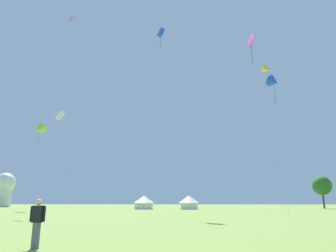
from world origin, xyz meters
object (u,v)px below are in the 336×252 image
object	(u,v)px
kite_yellow_delta	(264,70)
person_spectator	(37,224)
observatory_dome	(4,188)
tree_distant_left	(322,186)
kite_blue_box	(161,33)
festival_tent_left	(189,202)
kite_white_box	(60,115)
festival_tent_right	(144,202)
kite_lime_delta	(39,129)
kite_magenta_diamond	(252,44)
kite_blue_delta	(274,82)
kite_pink_diamond	(71,23)

from	to	relation	value
kite_yellow_delta	person_spectator	distance (m)	62.98
observatory_dome	tree_distant_left	distance (m)	93.97
kite_blue_box	festival_tent_left	xyz separation A→B (m)	(4.75, 26.14, -26.31)
kite_blue_box	kite_white_box	world-z (taller)	kite_blue_box
kite_yellow_delta	festival_tent_right	bearing A→B (deg)	162.63
kite_lime_delta	kite_magenta_diamond	xyz separation A→B (m)	(36.74, -29.30, 2.45)
festival_tent_left	observatory_dome	bearing A→B (deg)	153.76
kite_yellow_delta	kite_blue_delta	size ratio (longest dim) A/B	1.18
kite_yellow_delta	kite_magenta_diamond	world-z (taller)	kite_yellow_delta
kite_blue_delta	observatory_dome	bearing A→B (deg)	150.15
festival_tent_left	observatory_dome	xyz separation A→B (m)	(-58.63, 28.89, 4.37)
kite_blue_delta	festival_tent_right	bearing A→B (deg)	151.79
kite_white_box	kite_pink_diamond	world-z (taller)	kite_pink_diamond
kite_blue_box	kite_pink_diamond	size ratio (longest dim) A/B	0.76
tree_distant_left	kite_lime_delta	bearing A→B (deg)	-163.32
kite_white_box	kite_magenta_diamond	size ratio (longest dim) A/B	0.95
festival_tent_right	festival_tent_left	size ratio (longest dim) A/B	1.00
kite_white_box	kite_blue_delta	bearing A→B (deg)	-0.42
kite_blue_delta	kite_lime_delta	bearing A→B (deg)	175.42
kite_magenta_diamond	festival_tent_left	xyz separation A→B (m)	(-6.20, 39.67, -16.79)
observatory_dome	kite_yellow_delta	bearing A→B (deg)	-26.36
kite_pink_diamond	tree_distant_left	world-z (taller)	kite_pink_diamond
kite_white_box	observatory_dome	bearing A→B (deg)	128.19
kite_blue_delta	kite_magenta_diamond	size ratio (longest dim) A/B	1.28
kite_white_box	kite_blue_box	bearing A→B (deg)	-31.28
observatory_dome	kite_pink_diamond	bearing A→B (deg)	-52.15
festival_tent_right	observatory_dome	xyz separation A→B (m)	(-48.63, 28.89, 4.37)
kite_magenta_diamond	tree_distant_left	bearing A→B (deg)	60.88
kite_magenta_diamond	festival_tent_left	bearing A→B (deg)	98.88
kite_blue_delta	festival_tent_left	size ratio (longest dim) A/B	5.58
kite_white_box	observatory_dome	xyz separation A→B (m)	(-33.60, 42.72, -11.89)
kite_yellow_delta	festival_tent_left	xyz separation A→B (m)	(-16.27, 8.22, -27.43)
kite_blue_delta	kite_magenta_diamond	world-z (taller)	kite_blue_delta
tree_distant_left	festival_tent_left	bearing A→B (deg)	-165.28
kite_pink_diamond	observatory_dome	world-z (taller)	kite_pink_diamond
kite_yellow_delta	kite_blue_box	world-z (taller)	kite_yellow_delta
kite_lime_delta	kite_pink_diamond	world-z (taller)	kite_pink_diamond
kite_lime_delta	kite_blue_box	bearing A→B (deg)	-31.44
person_spectator	festival_tent_right	distance (m)	59.58
kite_yellow_delta	kite_blue_delta	distance (m)	7.75
kite_pink_diamond	kite_blue_delta	bearing A→B (deg)	3.75
kite_magenta_diamond	kite_pink_diamond	bearing A→B (deg)	141.99
kite_blue_delta	kite_blue_box	distance (m)	24.57
kite_lime_delta	kite_pink_diamond	xyz separation A→B (m)	(7.36, -6.34, 20.20)
kite_white_box	festival_tent_left	xyz separation A→B (m)	(25.02, 13.82, -16.26)
kite_magenta_diamond	kite_lime_delta	bearing A→B (deg)	141.42
person_spectator	tree_distant_left	world-z (taller)	tree_distant_left
kite_yellow_delta	festival_tent_right	distance (m)	38.86
kite_blue_delta	festival_tent_left	xyz separation A→B (m)	(-16.34, 14.12, -22.42)
person_spectator	kite_blue_delta	bearing A→B (deg)	62.82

